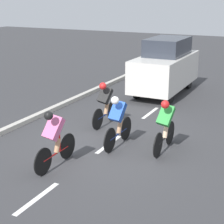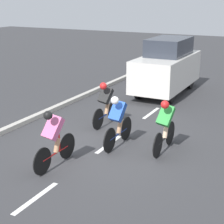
{
  "view_description": "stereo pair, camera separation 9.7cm",
  "coord_description": "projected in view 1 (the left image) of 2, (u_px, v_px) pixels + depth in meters",
  "views": [
    {
      "loc": [
        -4.35,
        8.31,
        3.94
      ],
      "look_at": [
        -0.1,
        -0.21,
        0.95
      ],
      "focal_mm": 60.0,
      "sensor_mm": 36.0,
      "label": 1
    },
    {
      "loc": [
        -4.44,
        8.26,
        3.94
      ],
      "look_at": [
        -0.1,
        -0.21,
        0.95
      ],
      "focal_mm": 60.0,
      "sensor_mm": 36.0,
      "label": 2
    }
  ],
  "objects": [
    {
      "name": "lane_stripe_far",
      "position": [
        150.0,
        113.0,
        13.04
      ],
      "size": [
        0.12,
        1.4,
        0.01
      ],
      "primitive_type": "cube",
      "color": "white",
      "rests_on": "ground"
    },
    {
      "name": "lane_stripe_near",
      "position": [
        37.0,
        198.0,
        7.57
      ],
      "size": [
        0.12,
        1.4,
        0.01
      ],
      "primitive_type": "cube",
      "color": "white",
      "rests_on": "ground"
    },
    {
      "name": "lane_stripe_mid",
      "position": [
        109.0,
        144.0,
        10.3
      ],
      "size": [
        0.12,
        1.4,
        0.01
      ],
      "primitive_type": "cube",
      "color": "white",
      "rests_on": "ground"
    },
    {
      "name": "curb",
      "position": [
        17.0,
        125.0,
        11.65
      ],
      "size": [
        0.2,
        24.08,
        0.14
      ],
      "primitive_type": "cube",
      "color": "#B7B2A8",
      "rests_on": "ground"
    },
    {
      "name": "cyclist_pink",
      "position": [
        54.0,
        137.0,
        8.7
      ],
      "size": [
        0.4,
        1.67,
        1.49
      ],
      "color": "black",
      "rests_on": "ground"
    },
    {
      "name": "cyclist_green",
      "position": [
        165.0,
        124.0,
        9.62
      ],
      "size": [
        0.4,
        1.63,
        1.46
      ],
      "color": "black",
      "rests_on": "ground"
    },
    {
      "name": "cyclist_black",
      "position": [
        105.0,
        102.0,
        11.57
      ],
      "size": [
        0.41,
        1.66,
        1.44
      ],
      "color": "black",
      "rests_on": "ground"
    },
    {
      "name": "cyclist_blue",
      "position": [
        118.0,
        120.0,
        9.93
      ],
      "size": [
        0.38,
        1.68,
        1.47
      ],
      "color": "black",
      "rests_on": "ground"
    },
    {
      "name": "ground_plane",
      "position": [
        105.0,
        147.0,
        10.13
      ],
      "size": [
        60.0,
        60.0,
        0.0
      ],
      "primitive_type": "plane",
      "color": "#38383A"
    },
    {
      "name": "support_car",
      "position": [
        166.0,
        66.0,
        15.36
      ],
      "size": [
        1.7,
        4.18,
        2.27
      ],
      "color": "black",
      "rests_on": "ground"
    }
  ]
}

